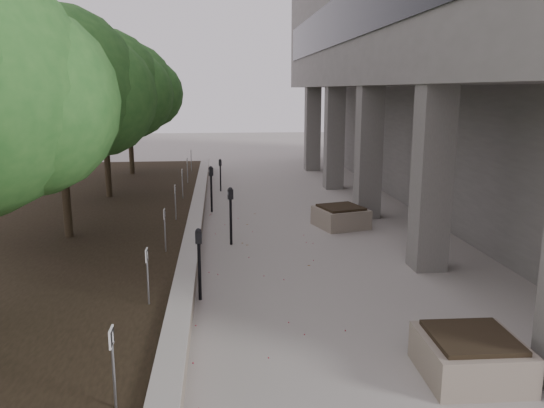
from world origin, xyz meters
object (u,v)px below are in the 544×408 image
parking_meter_2 (199,264)px  planter_front (471,356)px  crabapple_tree_5 (129,108)px  planter_back (341,216)px  parking_meter_4 (211,189)px  crabapple_tree_4 (104,114)px  parking_meter_3 (231,216)px  crabapple_tree_3 (60,123)px  parking_meter_5 (220,175)px

parking_meter_2 → planter_front: parking_meter_2 is taller
crabapple_tree_5 → planter_back: bearing=-49.0°
parking_meter_4 → planter_front: bearing=-91.3°
planter_back → crabapple_tree_5: bearing=131.0°
crabapple_tree_4 → parking_meter_4: bearing=-14.4°
parking_meter_3 → planter_front: size_ratio=1.14×
parking_meter_2 → parking_meter_3: (0.67, 3.66, 0.05)m
crabapple_tree_5 → parking_meter_2: 13.98m
crabapple_tree_5 → parking_meter_3: (3.92, -9.72, -2.37)m
crabapple_tree_4 → crabapple_tree_5: bearing=90.0°
crabapple_tree_4 → parking_meter_3: crabapple_tree_4 is taller
planter_front → crabapple_tree_3: bearing=137.0°
parking_meter_5 → planter_front: size_ratio=0.97×
crabapple_tree_4 → planter_back: size_ratio=4.17×
crabapple_tree_4 → crabapple_tree_5: size_ratio=1.00×
crabapple_tree_5 → planter_front: bearing=-67.0°
parking_meter_2 → parking_meter_3: 3.73m
parking_meter_5 → parking_meter_4: bearing=-87.1°
crabapple_tree_4 → planter_back: (7.12, -3.18, -2.82)m
parking_meter_3 → planter_front: 7.54m
parking_meter_5 → planter_back: parking_meter_5 is taller
parking_meter_3 → parking_meter_5: 7.46m
parking_meter_4 → parking_meter_2: bearing=-111.2°
parking_meter_2 → parking_meter_3: bearing=79.2°
crabapple_tree_5 → parking_meter_4: crabapple_tree_5 is taller
parking_meter_2 → planter_front: (3.79, -3.18, -0.39)m
parking_meter_4 → crabapple_tree_5: bearing=99.8°
parking_meter_5 → planter_front: 14.69m
parking_meter_2 → parking_meter_3: parking_meter_3 is taller
parking_meter_3 → parking_meter_2: bearing=-118.5°
parking_meter_3 → parking_meter_4: size_ratio=0.99×
crabapple_tree_5 → planter_front: 18.22m
crabapple_tree_5 → parking_meter_5: bearing=-31.5°
parking_meter_3 → planter_back: (3.19, 1.54, -0.44)m
crabapple_tree_4 → parking_meter_5: crabapple_tree_4 is taller
crabapple_tree_5 → parking_meter_4: (3.39, -5.87, -2.37)m
crabapple_tree_3 → parking_meter_3: crabapple_tree_3 is taller
parking_meter_2 → parking_meter_5: size_ratio=1.09×
parking_meter_2 → parking_meter_4: 7.51m
crabapple_tree_3 → parking_meter_4: size_ratio=3.62×
parking_meter_3 → parking_meter_4: (-0.53, 3.84, 0.00)m
crabapple_tree_5 → parking_meter_2: (3.25, -13.38, -2.42)m
crabapple_tree_3 → crabapple_tree_4: same height
parking_meter_4 → parking_meter_3: bearing=-102.3°
crabapple_tree_5 → planter_back: size_ratio=4.17×
parking_meter_2 → planter_back: (3.87, 5.20, -0.39)m
crabapple_tree_4 → planter_front: 13.83m
crabapple_tree_4 → parking_meter_3: 6.58m
parking_meter_4 → planter_front: parking_meter_4 is taller
crabapple_tree_3 → parking_meter_2: crabapple_tree_3 is taller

